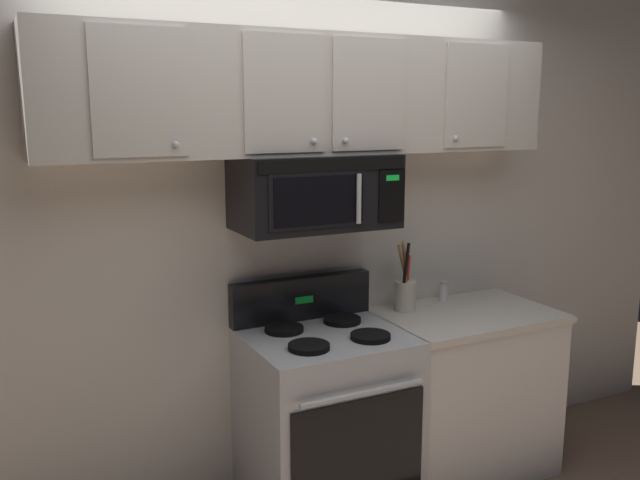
{
  "coord_description": "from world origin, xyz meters",
  "views": [
    {
      "loc": [
        -1.41,
        -2.34,
        1.96
      ],
      "look_at": [
        0.0,
        0.49,
        1.35
      ],
      "focal_mm": 38.14,
      "sensor_mm": 36.0,
      "label": 1
    }
  ],
  "objects": [
    {
      "name": "utensil_crock_cream",
      "position": [
        0.56,
        0.6,
        1.0
      ],
      "size": [
        0.11,
        0.11,
        0.37
      ],
      "color": "beige",
      "rests_on": "counter_segment"
    },
    {
      "name": "over_range_microwave",
      "position": [
        -0.0,
        0.54,
        1.58
      ],
      "size": [
        0.76,
        0.43,
        0.35
      ],
      "color": "black"
    },
    {
      "name": "salt_shaker",
      "position": [
        0.86,
        0.66,
        0.95
      ],
      "size": [
        0.05,
        0.05,
        0.11
      ],
      "color": "white",
      "rests_on": "counter_segment"
    },
    {
      "name": "upper_cabinets",
      "position": [
        -0.0,
        0.57,
        2.02
      ],
      "size": [
        2.5,
        0.36,
        0.55
      ],
      "color": "#BCB7AD"
    },
    {
      "name": "stove_range",
      "position": [
        0.0,
        0.42,
        0.47
      ],
      "size": [
        0.76,
        0.69,
        1.12
      ],
      "color": "#B7BABF",
      "rests_on": "ground_plane"
    },
    {
      "name": "counter_segment",
      "position": [
        0.84,
        0.43,
        0.45
      ],
      "size": [
        0.93,
        0.65,
        0.9
      ],
      "color": "silver",
      "rests_on": "ground_plane"
    },
    {
      "name": "back_wall",
      "position": [
        0.0,
        0.79,
        1.35
      ],
      "size": [
        5.2,
        0.1,
        2.7
      ],
      "primitive_type": "cube",
      "color": "silver",
      "rests_on": "ground_plane"
    }
  ]
}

